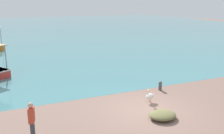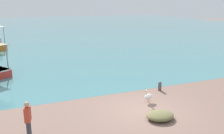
{
  "view_description": "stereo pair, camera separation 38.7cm",
  "coord_description": "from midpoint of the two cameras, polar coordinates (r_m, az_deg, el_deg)",
  "views": [
    {
      "loc": [
        -6.58,
        -10.39,
        5.55
      ],
      "look_at": [
        0.32,
        5.34,
        1.1
      ],
      "focal_mm": 40.0,
      "sensor_mm": 36.0,
      "label": 1
    },
    {
      "loc": [
        -6.22,
        -10.54,
        5.55
      ],
      "look_at": [
        0.32,
        5.34,
        1.1
      ],
      "focal_mm": 40.0,
      "sensor_mm": 36.0,
      "label": 2
    }
  ],
  "objects": [
    {
      "name": "pelican",
      "position": [
        14.45,
        7.85,
        -6.58
      ],
      "size": [
        0.8,
        0.4,
        0.8
      ],
      "color": "#E0997A",
      "rests_on": "ground"
    },
    {
      "name": "fisherman_standing",
      "position": [
        10.89,
        -18.85,
        -11.54
      ],
      "size": [
        0.31,
        0.44,
        1.69
      ],
      "color": "#353740",
      "rests_on": "ground"
    },
    {
      "name": "net_pile",
      "position": [
        12.71,
        10.63,
        -10.75
      ],
      "size": [
        1.39,
        1.18,
        0.35
      ],
      "primitive_type": "ellipsoid",
      "color": "brown",
      "rests_on": "ground"
    },
    {
      "name": "harbor_water",
      "position": [
        59.08,
        -17.54,
        8.47
      ],
      "size": [
        110.0,
        90.0,
        0.0
      ],
      "primitive_type": "cube",
      "color": "teal",
      "rests_on": "ground"
    },
    {
      "name": "mooring_bollard",
      "position": [
        16.54,
        10.31,
        -4.15
      ],
      "size": [
        0.22,
        0.22,
        0.6
      ],
      "color": "#47474C",
      "rests_on": "ground"
    },
    {
      "name": "ground",
      "position": [
        13.46,
        7.19,
        -9.93
      ],
      "size": [
        120.0,
        120.0,
        0.0
      ],
      "primitive_type": "plane",
      "color": "#816255"
    }
  ]
}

